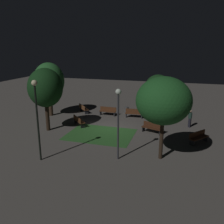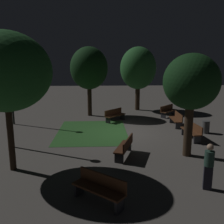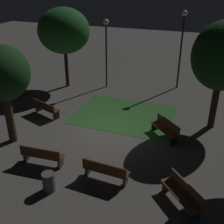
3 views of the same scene
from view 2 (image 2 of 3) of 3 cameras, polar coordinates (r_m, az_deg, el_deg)
The scene contains 16 objects.
ground_plane at distance 15.06m, azimuth 2.53°, elevation -4.81°, with size 60.00×60.00×0.00m, color #56514C.
grass_lawn at distance 15.26m, azimuth -4.65°, elevation -4.59°, with size 5.50×4.24×0.01m, color #2D6028.
bench_by_lamp at distance 14.42m, azimuth 18.19°, elevation -4.14°, with size 1.83×0.62×0.88m.
bench_path_side at distance 17.03m, azimuth 14.82°, elevation -1.57°, with size 1.82×0.56×0.88m.
bench_lawn_edge at distance 11.25m, azimuth 3.07°, elevation -8.00°, with size 1.86×1.04×0.88m.
bench_near_trees at distance 17.76m, azimuth 0.63°, elevation -0.65°, with size 1.62×1.60×0.88m.
bench_front_right at distance 19.85m, azimuth 12.92°, elevation 0.36°, with size 1.59×1.63×0.88m.
bench_back_row at distance 7.85m, azimuth -2.91°, elevation -17.15°, with size 1.52×1.69×0.88m.
tree_right_canopy at distance 11.30m, azimuth 17.99°, elevation 6.47°, with size 2.46×2.46×4.64m.
tree_tall_center at distance 21.82m, azimuth 6.10°, elevation 10.06°, with size 3.13×3.13×5.55m.
tree_lawn_side at distance 10.02m, azimuth -23.67°, elevation 8.54°, with size 3.46×3.46×5.40m.
tree_near_wall at distance 19.40m, azimuth -5.37°, elevation 10.07°, with size 2.93×2.93×5.42m.
lamp_post_path_center at distance 12.87m, azimuth -22.99°, elevation 5.81°, with size 0.36×0.36×4.66m.
lamp_post_plaza_west at distance 17.86m, azimuth -22.70°, elevation 8.25°, with size 0.36×0.36×5.22m.
trash_bin at distance 15.91m, azimuth 20.97°, elevation -3.26°, with size 0.46×0.46×0.76m, color #4C4C4C.
pedestrian at distance 8.98m, azimuth 21.62°, elevation -11.53°, with size 0.32×0.33×1.61m.
Camera 2 is at (-14.38, 1.33, 4.26)m, focal length 39.22 mm.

